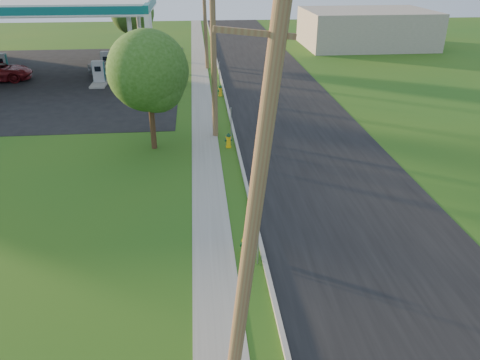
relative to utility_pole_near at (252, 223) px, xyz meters
name	(u,v)px	position (x,y,z in m)	size (l,w,h in m)	color
ground_plane	(268,358)	(0.60, 1.00, -4.80)	(140.00, 140.00, 0.00)	#235719
road	(332,184)	(5.10, 11.00, -4.79)	(8.00, 120.00, 0.02)	black
curb	(247,187)	(1.10, 11.00, -4.73)	(0.15, 120.00, 0.15)	#9A978E
sidewalk	(209,189)	(-0.65, 11.00, -4.79)	(1.50, 120.00, 0.03)	gray
forecourt	(26,80)	(-15.40, 33.00, -4.79)	(26.00, 28.00, 0.02)	black
utility_pole_near	(252,223)	(0.00, 0.00, 0.00)	(1.40, 0.32, 9.48)	brown
utility_pole_mid	(214,50)	(0.00, 18.00, 0.15)	(1.40, 0.32, 9.80)	brown
utility_pole_far	(205,14)	(0.00, 36.00, 0.00)	(1.40, 0.32, 9.50)	brown
sign_post_near	(258,239)	(0.85, 5.20, -3.80)	(0.05, 0.04, 2.00)	gray
sign_post_mid	(231,125)	(0.85, 17.00, -3.80)	(0.05, 0.04, 2.00)	gray
sign_post_far	(219,74)	(0.85, 29.20, -3.80)	(0.05, 0.04, 2.00)	gray
gas_canopy	(38,6)	(-13.40, 33.00, 1.09)	(18.18, 9.18, 6.40)	silver
fuel_pump_ne	(99,75)	(-8.90, 31.00, -4.08)	(1.20, 3.20, 1.90)	#9A978E
fuel_pump_sw	(3,67)	(-17.90, 35.00, -4.08)	(1.20, 3.20, 1.90)	#9A978E
fuel_pump_se	(107,65)	(-8.90, 35.00, -4.08)	(1.20, 3.20, 1.90)	#9A978E
price_pylon	(149,28)	(-3.90, 23.50, 0.63)	(0.34, 2.04, 6.85)	gray
distant_building	(366,28)	(18.60, 46.00, -2.80)	(14.00, 10.00, 4.00)	gray
tree_verge	(150,74)	(-3.36, 16.29, -0.70)	(4.20, 4.20, 6.37)	#3B2A18
tree_lot	(133,14)	(-7.03, 42.18, -0.55)	(4.36, 4.36, 6.61)	#3B2A18
hydrant_near	(246,245)	(0.51, 5.75, -4.40)	(0.43, 0.38, 0.83)	#F3C001
hydrant_mid	(229,140)	(0.63, 16.08, -4.40)	(0.43, 0.38, 0.83)	yellow
hydrant_far	(220,91)	(0.77, 26.50, -4.40)	(0.43, 0.38, 0.82)	gold
car_silver	(112,68)	(-8.30, 33.83, -4.10)	(1.65, 4.11, 1.40)	#AEB0B5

